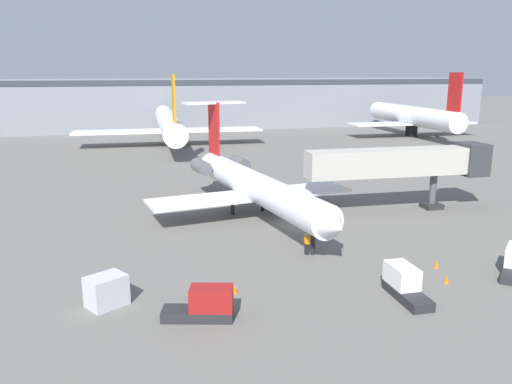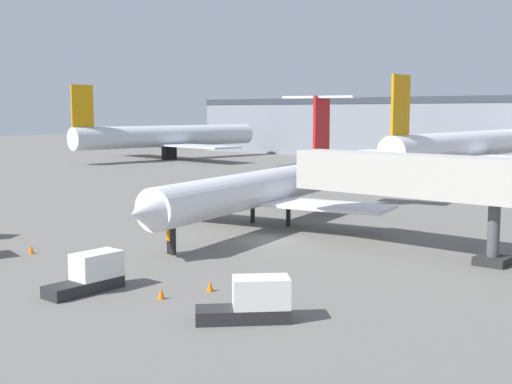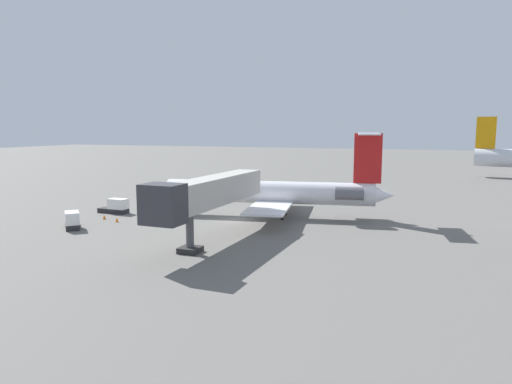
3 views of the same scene
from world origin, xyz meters
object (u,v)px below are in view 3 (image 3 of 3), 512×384
(cargo_container_uld, at_px, (202,190))
(ground_crew_marshaller, at_px, (187,207))
(baggage_tug_lead, at_px, (72,221))
(regional_jet, at_px, (275,191))
(baggage_tug_spare, at_px, (116,207))
(traffic_cone_mid, at_px, (104,217))
(jet_bridge, at_px, (205,194))
(traffic_cone_near, at_px, (177,201))
(baggage_tug_trailing, at_px, (167,194))
(traffic_cone_far, at_px, (117,220))

(cargo_container_uld, bearing_deg, ground_crew_marshaller, 20.02)
(baggage_tug_lead, distance_m, cargo_container_uld, 27.21)
(regional_jet, xyz_separation_m, cargo_container_uld, (-13.05, -16.73, -2.24))
(baggage_tug_spare, distance_m, traffic_cone_mid, 4.02)
(traffic_cone_mid, bearing_deg, baggage_tug_lead, 1.69)
(jet_bridge, relative_size, traffic_cone_mid, 33.97)
(baggage_tug_spare, distance_m, traffic_cone_near, 10.52)
(regional_jet, distance_m, baggage_tug_lead, 23.50)
(baggage_tug_trailing, height_order, traffic_cone_far, baggage_tug_trailing)
(jet_bridge, height_order, baggage_tug_lead, jet_bridge)
(traffic_cone_far, bearing_deg, cargo_container_uld, -178.99)
(baggage_tug_trailing, bearing_deg, baggage_tug_lead, 3.23)
(ground_crew_marshaller, height_order, baggage_tug_lead, baggage_tug_lead)
(traffic_cone_near, bearing_deg, traffic_cone_far, 2.35)
(traffic_cone_near, bearing_deg, traffic_cone_mid, -7.71)
(baggage_tug_spare, height_order, cargo_container_uld, baggage_tug_spare)
(baggage_tug_trailing, bearing_deg, ground_crew_marshaller, 42.90)
(traffic_cone_far, bearing_deg, jet_bridge, 67.63)
(baggage_tug_spare, height_order, traffic_cone_far, baggage_tug_spare)
(baggage_tug_trailing, height_order, traffic_cone_near, baggage_tug_trailing)
(baggage_tug_trailing, bearing_deg, baggage_tug_spare, -0.41)
(regional_jet, xyz_separation_m, traffic_cone_far, (9.46, -16.34, -2.89))
(traffic_cone_mid, distance_m, traffic_cone_far, 2.64)
(baggage_tug_trailing, relative_size, traffic_cone_mid, 7.68)
(jet_bridge, distance_m, baggage_tug_spare, 21.51)
(ground_crew_marshaller, bearing_deg, baggage_tug_lead, -29.76)
(traffic_cone_near, xyz_separation_m, traffic_cone_mid, (13.87, -1.88, 0.00))
(jet_bridge, height_order, cargo_container_uld, jet_bridge)
(regional_jet, height_order, ground_crew_marshaller, regional_jet)
(jet_bridge, relative_size, traffic_cone_near, 33.97)
(cargo_container_uld, xyz_separation_m, traffic_cone_far, (22.50, 0.40, -0.65))
(regional_jet, distance_m, cargo_container_uld, 21.34)
(traffic_cone_mid, bearing_deg, cargo_container_uld, 174.49)
(regional_jet, height_order, baggage_tug_lead, regional_jet)
(traffic_cone_far, bearing_deg, baggage_tug_lead, -26.60)
(ground_crew_marshaller, height_order, traffic_cone_mid, ground_crew_marshaller)
(baggage_tug_lead, xyz_separation_m, traffic_cone_far, (-4.64, 2.32, -0.56))
(jet_bridge, distance_m, cargo_container_uld, 32.45)
(traffic_cone_mid, bearing_deg, ground_crew_marshaller, 133.92)
(ground_crew_marshaller, relative_size, baggage_tug_trailing, 0.40)
(ground_crew_marshaller, distance_m, baggage_tug_trailing, 12.40)
(jet_bridge, xyz_separation_m, baggage_tug_spare, (-10.70, -18.23, -4.01))
(baggage_tug_trailing, distance_m, traffic_cone_near, 3.78)
(ground_crew_marshaller, relative_size, traffic_cone_far, 3.07)
(baggage_tug_spare, bearing_deg, traffic_cone_near, 163.25)
(traffic_cone_near, relative_size, traffic_cone_far, 1.00)
(regional_jet, height_order, traffic_cone_near, regional_jet)
(baggage_tug_spare, bearing_deg, regional_jet, 103.43)
(regional_jet, bearing_deg, jet_bridge, -6.42)
(regional_jet, height_order, traffic_cone_far, regional_jet)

